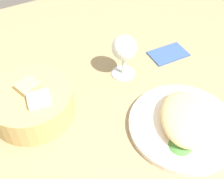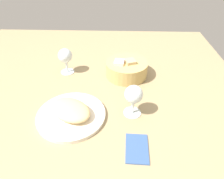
{
  "view_description": "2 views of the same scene",
  "coord_description": "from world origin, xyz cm",
  "px_view_note": "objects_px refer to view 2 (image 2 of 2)",
  "views": [
    {
      "loc": [
        -29.01,
        18.39,
        53.1
      ],
      "look_at": [
        11.98,
        -4.26,
        4.4
      ],
      "focal_mm": 45.41,
      "sensor_mm": 36.0,
      "label": 1
    },
    {
      "loc": [
        13.88,
        -66.11,
        52.04
      ],
      "look_at": [
        11.73,
        -4.42,
        5.01
      ],
      "focal_mm": 32.04,
      "sensor_mm": 36.0,
      "label": 2
    }
  ],
  "objects_px": {
    "wine_glass_far": "(65,57)",
    "plate": "(71,115)",
    "folded_napkin": "(137,148)",
    "wine_glass_near": "(134,96)",
    "bread_basket": "(126,68)"
  },
  "relations": [
    {
      "from": "wine_glass_near",
      "to": "wine_glass_far",
      "type": "height_order",
      "value": "same"
    },
    {
      "from": "plate",
      "to": "wine_glass_near",
      "type": "height_order",
      "value": "wine_glass_near"
    },
    {
      "from": "wine_glass_near",
      "to": "wine_glass_far",
      "type": "distance_m",
      "value": 0.41
    },
    {
      "from": "folded_napkin",
      "to": "bread_basket",
      "type": "bearing_deg",
      "value": 5.62
    },
    {
      "from": "bread_basket",
      "to": "folded_napkin",
      "type": "relative_size",
      "value": 1.75
    },
    {
      "from": "plate",
      "to": "folded_napkin",
      "type": "bearing_deg",
      "value": -29.79
    },
    {
      "from": "wine_glass_far",
      "to": "plate",
      "type": "bearing_deg",
      "value": -75.5
    },
    {
      "from": "bread_basket",
      "to": "folded_napkin",
      "type": "height_order",
      "value": "bread_basket"
    },
    {
      "from": "bread_basket",
      "to": "wine_glass_near",
      "type": "xyz_separation_m",
      "value": [
        0.02,
        -0.26,
        0.04
      ]
    },
    {
      "from": "wine_glass_near",
      "to": "wine_glass_far",
      "type": "relative_size",
      "value": 1.0
    },
    {
      "from": "bread_basket",
      "to": "wine_glass_far",
      "type": "bearing_deg",
      "value": 176.54
    },
    {
      "from": "wine_glass_far",
      "to": "folded_napkin",
      "type": "xyz_separation_m",
      "value": [
        0.31,
        -0.43,
        -0.08
      ]
    },
    {
      "from": "plate",
      "to": "wine_glass_near",
      "type": "bearing_deg",
      "value": 6.9
    },
    {
      "from": "wine_glass_far",
      "to": "folded_napkin",
      "type": "bearing_deg",
      "value": -54.6
    },
    {
      "from": "bread_basket",
      "to": "folded_napkin",
      "type": "distance_m",
      "value": 0.42
    }
  ]
}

